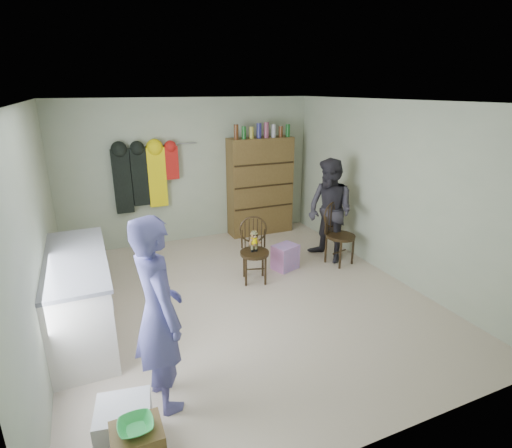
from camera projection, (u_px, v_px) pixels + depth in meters
name	position (u px, v px, depth m)	size (l,w,h in m)	color
ground_plane	(245.00, 299.00, 5.27)	(5.00, 5.00, 0.00)	beige
room_walls	(228.00, 174.00, 5.23)	(5.00, 5.00, 5.00)	#B0B99B
counter	(80.00, 296.00, 4.38)	(0.64, 1.86, 0.94)	silver
bowl	(136.00, 426.00, 2.65)	(0.24, 0.24, 0.06)	green
plastic_tub	(125.00, 426.00, 3.05)	(0.40, 0.38, 0.38)	white
chair_front	(254.00, 246.00, 5.65)	(0.51, 0.51, 0.93)	#312211
chair_far	(338.00, 231.00, 6.23)	(0.53, 0.53, 0.98)	#312211
striped_bag	(285.00, 257.00, 6.11)	(0.36, 0.28, 0.38)	pink
person_left	(158.00, 314.00, 3.30)	(0.63, 0.41, 1.73)	#504F91
person_right	(330.00, 211.00, 6.24)	(0.79, 0.62, 1.64)	#2D2B33
dresser	(260.00, 186.00, 7.45)	(1.20, 0.39, 2.07)	brown
coat_rack	(144.00, 176.00, 6.62)	(1.42, 0.12, 1.09)	#99999E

